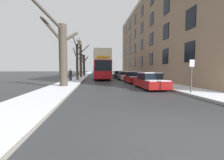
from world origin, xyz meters
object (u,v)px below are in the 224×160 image
(bare_tree_left_1, at_px, (77,60))
(pedestrian_left_sidewalk, at_px, (70,75))
(double_decker_bus, at_px, (101,64))
(parked_car_0, at_px, (150,81))
(street_sign_post, at_px, (191,75))
(oncoming_van, at_px, (97,71))
(bare_tree_left_2, at_px, (81,58))
(parked_car_1, at_px, (133,78))
(parked_car_2, at_px, (124,76))
(bare_tree_left_0, at_px, (62,52))
(bare_tree_left_3, at_px, (84,64))
(parked_car_3, at_px, (118,75))

(bare_tree_left_1, height_order, pedestrian_left_sidewalk, bare_tree_left_1)
(bare_tree_left_1, bearing_deg, double_decker_bus, 38.11)
(parked_car_0, relative_size, street_sign_post, 1.92)
(double_decker_bus, xyz_separation_m, oncoming_van, (-0.41, 12.36, -1.32))
(bare_tree_left_2, bearing_deg, double_decker_bus, -52.94)
(bare_tree_left_2, bearing_deg, street_sign_post, -68.35)
(street_sign_post, bearing_deg, parked_car_0, 110.91)
(street_sign_post, bearing_deg, oncoming_van, 100.27)
(double_decker_bus, relative_size, parked_car_1, 2.64)
(parked_car_2, xyz_separation_m, oncoming_van, (-3.97, 14.65, 0.67))
(bare_tree_left_0, height_order, parked_car_2, bare_tree_left_0)
(bare_tree_left_1, xyz_separation_m, parked_car_2, (7.34, 0.67, -2.44))
(bare_tree_left_2, height_order, parked_car_2, bare_tree_left_2)
(parked_car_0, height_order, street_sign_post, street_sign_post)
(bare_tree_left_3, distance_m, parked_car_1, 22.23)
(parked_car_2, relative_size, parked_car_3, 0.96)
(double_decker_bus, bearing_deg, bare_tree_left_0, -108.99)
(parked_car_2, xyz_separation_m, parked_car_3, (-0.00, 6.04, 0.02))
(bare_tree_left_0, bearing_deg, oncoming_van, 81.34)
(bare_tree_left_1, bearing_deg, parked_car_1, -34.73)
(parked_car_3, xyz_separation_m, pedestrian_left_sidewalk, (-8.06, -8.61, 0.30))
(parked_car_1, relative_size, parked_car_2, 0.90)
(oncoming_van, bearing_deg, parked_car_3, -65.24)
(oncoming_van, height_order, pedestrian_left_sidewalk, oncoming_van)
(bare_tree_left_0, bearing_deg, bare_tree_left_1, 87.90)
(bare_tree_left_0, xyz_separation_m, bare_tree_left_3, (0.18, 24.66, -0.06))
(bare_tree_left_1, height_order, parked_car_1, bare_tree_left_1)
(parked_car_0, relative_size, parked_car_2, 1.01)
(bare_tree_left_0, distance_m, oncoming_van, 24.64)
(bare_tree_left_0, bearing_deg, double_decker_bus, 71.01)
(street_sign_post, bearing_deg, bare_tree_left_0, 150.02)
(parked_car_1, xyz_separation_m, parked_car_3, (0.00, 11.80, 0.00))
(parked_car_0, bearing_deg, parked_car_3, 90.00)
(double_decker_bus, height_order, pedestrian_left_sidewalk, double_decker_bus)
(double_decker_bus, height_order, parked_car_0, double_decker_bus)
(bare_tree_left_3, bearing_deg, bare_tree_left_0, -90.42)
(bare_tree_left_3, height_order, pedestrian_left_sidewalk, bare_tree_left_3)
(parked_car_0, relative_size, parked_car_1, 1.12)
(oncoming_van, relative_size, street_sign_post, 2.12)
(bare_tree_left_0, bearing_deg, parked_car_2, 51.48)
(bare_tree_left_1, xyz_separation_m, parked_car_0, (7.34, -10.59, -2.43))
(parked_car_2, height_order, parked_car_3, parked_car_3)
(bare_tree_left_3, bearing_deg, bare_tree_left_2, -90.06)
(parked_car_2, distance_m, street_sign_post, 14.94)
(double_decker_bus, bearing_deg, oncoming_van, 91.88)
(parked_car_0, bearing_deg, parked_car_2, 90.00)
(bare_tree_left_2, bearing_deg, bare_tree_left_1, -88.90)
(bare_tree_left_3, relative_size, street_sign_post, 2.93)
(bare_tree_left_1, relative_size, parked_car_1, 1.66)
(parked_car_2, bearing_deg, parked_car_1, -90.00)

